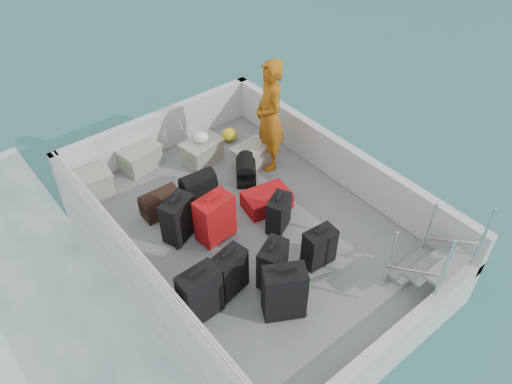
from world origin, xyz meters
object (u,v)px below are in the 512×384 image
Objects in this scene: suitcase_0 at (200,295)px; suitcase_2 at (178,219)px; suitcase_7 at (279,214)px; suitcase_4 at (273,264)px; suitcase_3 at (284,293)px; passenger at (269,116)px; suitcase_1 at (229,273)px; crate_3 at (252,157)px; suitcase_5 at (215,219)px; crate_1 at (140,158)px; crate_2 at (202,152)px; crate_0 at (92,184)px; suitcase_6 at (319,248)px; suitcase_8 at (267,200)px.

suitcase_0 is 1.11× the size of suitcase_2.
suitcase_4 is at bearing -162.58° from suitcase_7.
passenger is (1.72, 2.31, 0.54)m from suitcase_3.
suitcase_1 reaches higher than crate_3.
suitcase_1 is 2.54m from crate_3.
suitcase_5 reaches higher than crate_1.
crate_2 is (0.86, -0.49, 0.00)m from crate_1.
suitcase_3 is at bearing -77.32° from suitcase_1.
suitcase_3 is 0.50m from suitcase_4.
crate_3 is at bearing 33.95° from suitcase_1.
suitcase_1 is 2.90m from crate_1.
crate_0 is (-0.54, 1.60, -0.16)m from suitcase_2.
suitcase_5 is at bearing -62.78° from suitcase_2.
suitcase_2 reaches higher than suitcase_4.
crate_0 is 2.50m from crate_3.
suitcase_6 is (0.87, 0.30, -0.09)m from suitcase_3.
suitcase_2 reaches higher than suitcase_7.
suitcase_3 is 1.27× the size of crate_2.
suitcase_8 is (0.93, 0.03, -0.22)m from suitcase_5.
suitcase_3 is 1.31× the size of crate_0.
suitcase_7 is at bearing 9.24° from suitcase_1.
crate_0 is 0.89m from crate_1.
suitcase_5 is 2.03m from crate_1.
suitcase_0 is at bearing -138.87° from suitcase_5.
crate_3 is (2.31, -0.97, -0.01)m from crate_0.
suitcase_4 is 2.39m from crate_3.
passenger is at bearing 82.63° from suitcase_3.
crate_3 is (2.25, 1.87, -0.20)m from suitcase_0.
suitcase_2 is at bearing -55.44° from passenger.
suitcase_1 is at bearing -134.77° from crate_3.
suitcase_6 is (1.63, -0.29, -0.08)m from suitcase_0.
suitcase_0 is at bearing -88.95° from crate_0.
suitcase_4 reaches higher than suitcase_8.
suitcase_5 is 1.69m from crate_3.
suitcase_5 is at bearing -42.59° from passenger.
crate_0 is at bearing 122.95° from suitcase_6.
suitcase_0 is 1.29× the size of crate_0.
suitcase_1 is 0.73m from suitcase_3.
suitcase_1 reaches higher than suitcase_4.
suitcase_7 is at bearing 15.62° from suitcase_0.
suitcase_6 is 0.97× the size of crate_1.
suitcase_3 is 0.92m from suitcase_6.
suitcase_8 is at bearing -116.26° from crate_3.
suitcase_6 is (0.66, -0.15, -0.03)m from suitcase_4.
suitcase_2 is 1.92m from suitcase_6.
suitcase_5 is 1.19× the size of crate_2.
passenger reaches higher than suitcase_1.
suitcase_3 reaches higher than crate_0.
crate_0 is (-1.02, 2.99, -0.14)m from suitcase_4.
crate_2 is at bearing 14.77° from suitcase_8.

